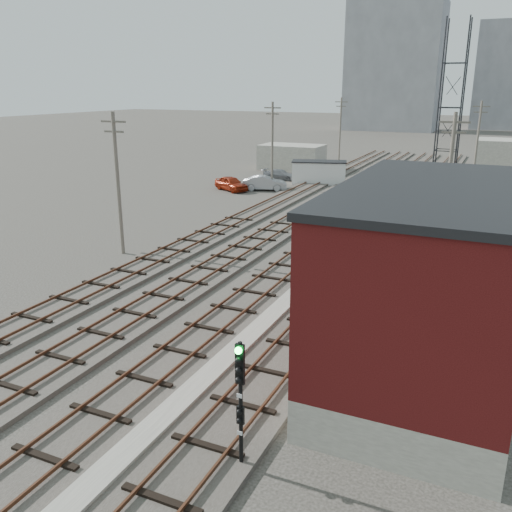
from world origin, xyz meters
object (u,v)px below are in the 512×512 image
Objects in this scene: switch_stand at (355,212)px; car_grey at (280,175)px; site_trailer at (319,172)px; car_red at (231,184)px; signal_mast at (240,397)px; car_silver at (265,183)px.

switch_stand reaches higher than car_grey.
site_trailer reaches higher than car_grey.
car_red is 1.05× the size of car_grey.
car_silver is at bearing 112.75° from signal_mast.
car_silver is 6.99m from car_grey.
switch_stand is (-4.86, 31.24, -1.73)m from signal_mast.
signal_mast is 0.60× the size of site_trailer.
site_trailer is 1.41× the size of car_silver.
car_red is (-19.99, 38.57, -1.56)m from signal_mast.
car_red is 3.53m from car_silver.
switch_stand is 17.33m from site_trailer.
car_red is 8.82m from car_grey.
car_grey is (-1.05, 6.91, -0.16)m from car_silver.
car_red reaches higher than switch_stand.
car_silver reaches higher than car_grey.
switch_stand is 0.19× the size of site_trailer.
car_silver is at bearing 126.46° from switch_stand.
switch_stand is at bearing -86.94° from car_red.
signal_mast is 0.90× the size of car_red.
car_red is at bearing 96.43° from car_silver.
signal_mast is at bearing -161.95° from car_grey.
signal_mast is 43.66m from car_silver.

